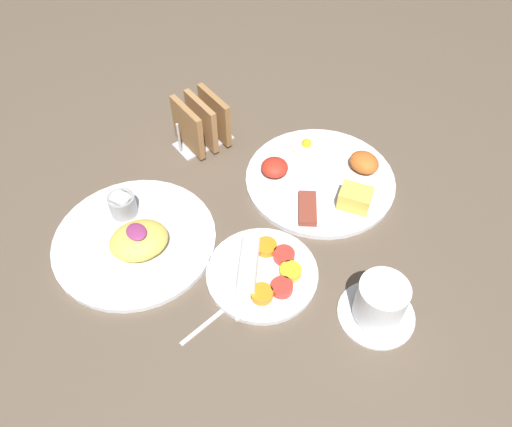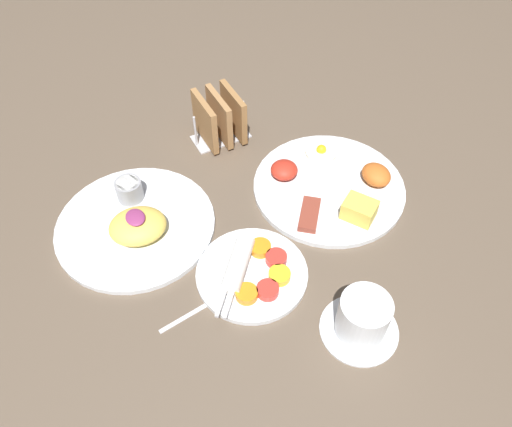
{
  "view_description": "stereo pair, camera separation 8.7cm",
  "coord_description": "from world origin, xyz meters",
  "px_view_note": "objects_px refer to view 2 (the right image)",
  "views": [
    {
      "loc": [
        0.52,
        -0.29,
        0.69
      ],
      "look_at": [
        0.07,
        0.05,
        0.03
      ],
      "focal_mm": 35.0,
      "sensor_mm": 36.0,
      "label": 1
    },
    {
      "loc": [
        0.57,
        -0.22,
        0.69
      ],
      "look_at": [
        0.07,
        0.05,
        0.03
      ],
      "focal_mm": 35.0,
      "sensor_mm": 36.0,
      "label": 2
    }
  ],
  "objects_px": {
    "plate_condiments": "(251,272)",
    "plate_foreground": "(136,222)",
    "plate_breakfast": "(331,186)",
    "toast_rack": "(220,119)",
    "coffee_cup": "(362,319)"
  },
  "relations": [
    {
      "from": "plate_breakfast",
      "to": "coffee_cup",
      "type": "xyz_separation_m",
      "value": [
        0.27,
        -0.12,
        0.03
      ]
    },
    {
      "from": "plate_foreground",
      "to": "toast_rack",
      "type": "bearing_deg",
      "value": 122.72
    },
    {
      "from": "plate_condiments",
      "to": "plate_foreground",
      "type": "height_order",
      "value": "plate_foreground"
    },
    {
      "from": "plate_breakfast",
      "to": "plate_foreground",
      "type": "relative_size",
      "value": 1.02
    },
    {
      "from": "plate_breakfast",
      "to": "toast_rack",
      "type": "height_order",
      "value": "toast_rack"
    },
    {
      "from": "plate_foreground",
      "to": "toast_rack",
      "type": "xyz_separation_m",
      "value": [
        -0.15,
        0.24,
        0.03
      ]
    },
    {
      "from": "plate_condiments",
      "to": "plate_foreground",
      "type": "bearing_deg",
      "value": -144.17
    },
    {
      "from": "plate_breakfast",
      "to": "plate_condiments",
      "type": "relative_size",
      "value": 1.55
    },
    {
      "from": "toast_rack",
      "to": "coffee_cup",
      "type": "bearing_deg",
      "value": -0.34
    },
    {
      "from": "plate_condiments",
      "to": "toast_rack",
      "type": "bearing_deg",
      "value": 163.18
    },
    {
      "from": "toast_rack",
      "to": "coffee_cup",
      "type": "xyz_separation_m",
      "value": [
        0.5,
        -0.0,
        -0.01
      ]
    },
    {
      "from": "plate_foreground",
      "to": "plate_condiments",
      "type": "bearing_deg",
      "value": 35.83
    },
    {
      "from": "plate_breakfast",
      "to": "plate_condiments",
      "type": "distance_m",
      "value": 0.25
    },
    {
      "from": "plate_foreground",
      "to": "coffee_cup",
      "type": "xyz_separation_m",
      "value": [
        0.35,
        0.23,
        0.02
      ]
    },
    {
      "from": "coffee_cup",
      "to": "plate_breakfast",
      "type": "bearing_deg",
      "value": 154.99
    }
  ]
}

